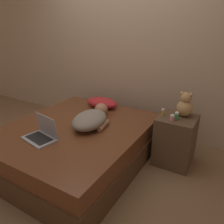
# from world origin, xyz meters

# --- Properties ---
(ground_plane) EXTENTS (12.00, 12.00, 0.00)m
(ground_plane) POSITION_xyz_m (0.00, 0.00, 0.00)
(ground_plane) COLOR brown
(wall_back) EXTENTS (8.00, 0.06, 2.60)m
(wall_back) POSITION_xyz_m (0.00, 1.20, 1.30)
(wall_back) COLOR tan
(wall_back) RESTS_ON ground_plane
(bed) EXTENTS (1.57, 1.84, 0.46)m
(bed) POSITION_xyz_m (0.00, 0.00, 0.23)
(bed) COLOR #4C331E
(bed) RESTS_ON ground_plane
(nightstand) EXTENTS (0.42, 0.43, 0.60)m
(nightstand) POSITION_xyz_m (1.06, 0.56, 0.30)
(nightstand) COLOR brown
(nightstand) RESTS_ON ground_plane
(pillow) EXTENTS (0.48, 0.30, 0.14)m
(pillow) POSITION_xyz_m (-0.09, 0.71, 0.53)
(pillow) COLOR red
(pillow) RESTS_ON bed
(person_lying) EXTENTS (0.46, 0.73, 0.18)m
(person_lying) POSITION_xyz_m (0.15, 0.13, 0.55)
(person_lying) COLOR gray
(person_lying) RESTS_ON bed
(laptop) EXTENTS (0.40, 0.30, 0.25)m
(laptop) POSITION_xyz_m (-0.12, -0.41, 0.52)
(laptop) COLOR #9E9EA3
(laptop) RESTS_ON bed
(teddy_bear) EXTENTS (0.19, 0.19, 0.29)m
(teddy_bear) POSITION_xyz_m (1.10, 0.64, 0.72)
(teddy_bear) COLOR tan
(teddy_bear) RESTS_ON nightstand
(bottle_green) EXTENTS (0.05, 0.05, 0.09)m
(bottle_green) POSITION_xyz_m (1.05, 0.49, 0.64)
(bottle_green) COLOR #3D8E4C
(bottle_green) RESTS_ON nightstand
(bottle_pink) EXTENTS (0.05, 0.05, 0.07)m
(bottle_pink) POSITION_xyz_m (1.02, 0.44, 0.63)
(bottle_pink) COLOR pink
(bottle_pink) RESTS_ON nightstand
(bottle_amber) EXTENTS (0.03, 0.03, 0.09)m
(bottle_amber) POSITION_xyz_m (0.89, 0.52, 0.64)
(bottle_amber) COLOR gold
(bottle_amber) RESTS_ON nightstand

